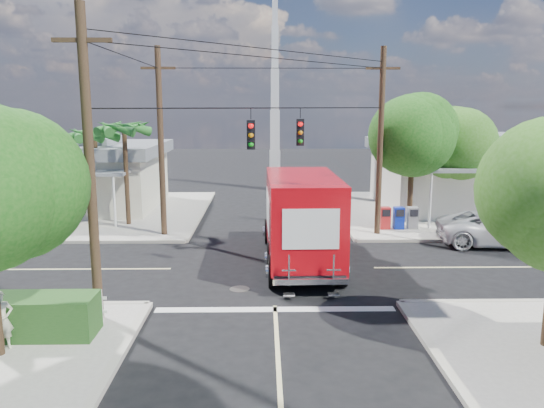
{
  "coord_description": "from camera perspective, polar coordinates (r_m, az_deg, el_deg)",
  "views": [
    {
      "loc": [
        -0.35,
        -19.99,
        6.25
      ],
      "look_at": [
        0.0,
        2.0,
        2.2
      ],
      "focal_mm": 35.0,
      "sensor_mm": 36.0,
      "label": 1
    }
  ],
  "objects": [
    {
      "name": "radio_tower",
      "position": [
        40.0,
        0.31,
        9.56
      ],
      "size": [
        0.8,
        0.8,
        17.0
      ],
      "color": "silver",
      "rests_on": "ground"
    },
    {
      "name": "parked_car",
      "position": [
        26.27,
        23.43,
        -2.45
      ],
      "size": [
        5.92,
        3.3,
        1.56
      ],
      "primitive_type": "imported",
      "rotation": [
        0.0,
        0.0,
        1.44
      ],
      "color": "silver",
      "rests_on": "ground"
    },
    {
      "name": "palm_nw_front",
      "position": [
        28.43,
        -15.62,
        7.62
      ],
      "size": [
        3.01,
        3.08,
        5.59
      ],
      "color": "#422D1C",
      "rests_on": "sidewalk_nw"
    },
    {
      "name": "building_nw",
      "position": [
        34.71,
        -20.54,
        3.1
      ],
      "size": [
        10.8,
        10.2,
        4.3
      ],
      "color": "beige",
      "rests_on": "sidewalk_nw"
    },
    {
      "name": "pedestrian",
      "position": [
        15.36,
        -27.09,
        -11.08
      ],
      "size": [
        0.68,
        0.63,
        1.55
      ],
      "primitive_type": "imported",
      "rotation": [
        0.0,
        0.0,
        0.62
      ],
      "color": "beige",
      "rests_on": "sidewalk_sw"
    },
    {
      "name": "sidewalk_ne",
      "position": [
        33.42,
        18.74,
        -0.78
      ],
      "size": [
        14.12,
        14.12,
        0.14
      ],
      "color": "gray",
      "rests_on": "ground"
    },
    {
      "name": "ground",
      "position": [
        20.94,
        0.09,
        -6.93
      ],
      "size": [
        120.0,
        120.0,
        0.0
      ],
      "primitive_type": "plane",
      "color": "black",
      "rests_on": "ground"
    },
    {
      "name": "palm_nw_back",
      "position": [
        30.44,
        -18.54,
        6.93
      ],
      "size": [
        3.01,
        3.08,
        5.19
      ],
      "color": "#422D1C",
      "rests_on": "sidewalk_nw"
    },
    {
      "name": "sidewalk_nw",
      "position": [
        33.19,
        -19.39,
        -0.9
      ],
      "size": [
        14.12,
        14.12,
        0.14
      ],
      "color": "gray",
      "rests_on": "ground"
    },
    {
      "name": "vending_boxes",
      "position": [
        27.63,
        13.47,
        -1.46
      ],
      "size": [
        1.9,
        0.5,
        1.1
      ],
      "color": "#A81A1B",
      "rests_on": "sidewalk_ne"
    },
    {
      "name": "utility_poles",
      "position": [
        21.68,
        -4.2,
        6.24
      ],
      "size": [
        12.0,
        10.68,
        9.0
      ],
      "color": "#473321",
      "rests_on": "ground"
    },
    {
      "name": "delivery_truck",
      "position": [
        21.2,
        3.1,
        -1.53
      ],
      "size": [
        2.87,
        8.53,
        3.66
      ],
      "color": "black",
      "rests_on": "ground"
    },
    {
      "name": "picket_fence",
      "position": [
        17.13,
        -27.05,
        -9.72
      ],
      "size": [
        5.94,
        0.06,
        1.0
      ],
      "color": "silver",
      "rests_on": "sidewalk_sw"
    },
    {
      "name": "tree_ne_front",
      "position": [
        27.83,
        14.97,
        7.03
      ],
      "size": [
        4.21,
        4.14,
        6.66
      ],
      "color": "#422D1C",
      "rests_on": "sidewalk_ne"
    },
    {
      "name": "tree_ne_back",
      "position": [
        30.74,
        18.49,
        6.05
      ],
      "size": [
        3.77,
        3.66,
        5.82
      ],
      "color": "#422D1C",
      "rests_on": "sidewalk_ne"
    },
    {
      "name": "road_markings",
      "position": [
        19.54,
        0.16,
        -8.2
      ],
      "size": [
        32.0,
        32.0,
        0.01
      ],
      "color": "beige",
      "rests_on": "ground"
    },
    {
      "name": "building_ne",
      "position": [
        34.66,
        20.89,
        3.24
      ],
      "size": [
        11.8,
        10.2,
        4.5
      ],
      "color": "silver",
      "rests_on": "sidewalk_ne"
    }
  ]
}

